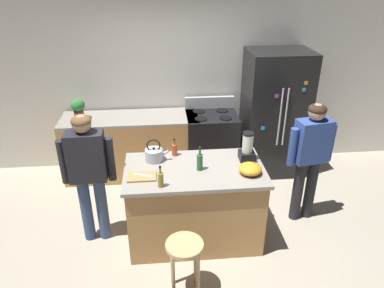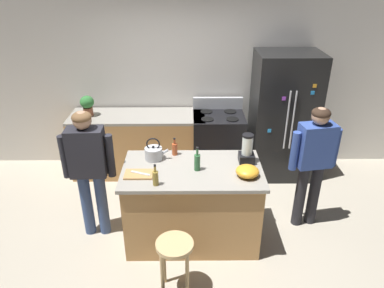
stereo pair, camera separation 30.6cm
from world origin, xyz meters
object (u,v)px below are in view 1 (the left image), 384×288
chef_knife (144,175)px  person_by_sink_right (310,152)px  person_by_island_left (88,168)px  tea_kettle (154,154)px  kitchen_island (194,204)px  bottle_olive_oil (200,161)px  cutting_board (142,177)px  bottle_vinegar (161,179)px  potted_plant (78,108)px  mixing_bowl (250,169)px  bottle_cooking_sauce (175,149)px  bar_stool (185,255)px  blender_appliance (247,148)px  refrigerator (274,114)px  stove_range (211,143)px

chef_knife → person_by_sink_right: bearing=32.1°
person_by_island_left → tea_kettle: (0.72, 0.12, 0.07)m
kitchen_island → chef_knife: (-0.55, -0.13, 0.50)m
bottle_olive_oil → chef_knife: 0.62m
cutting_board → bottle_vinegar: bearing=-43.8°
potted_plant → mixing_bowl: 2.70m
potted_plant → bottle_cooking_sauce: bearing=-43.0°
bar_stool → blender_appliance: (0.79, 0.95, 0.61)m
bar_stool → cutting_board: 0.92m
kitchen_island → cutting_board: size_ratio=5.13×
person_by_island_left → bar_stool: person_by_island_left is taller
bottle_olive_oil → chef_knife: size_ratio=1.25×
mixing_bowl → chef_knife: mixing_bowl is taller
person_by_sink_right → potted_plant: 3.21m
mixing_bowl → tea_kettle: size_ratio=0.90×
refrigerator → bottle_vinegar: size_ratio=8.00×
potted_plant → blender_appliance: size_ratio=0.88×
person_by_sink_right → tea_kettle: size_ratio=5.68×
person_by_island_left → chef_knife: person_by_island_left is taller
kitchen_island → blender_appliance: bearing=13.4°
refrigerator → chef_knife: 2.50m
mixing_bowl → cutting_board: (-1.15, 0.03, -0.05)m
refrigerator → chef_knife: bearing=-139.4°
potted_plant → bottle_vinegar: 2.19m
blender_appliance → bottle_cooking_sauce: blender_appliance is taller
stove_range → person_by_sink_right: 1.68m
bottle_cooking_sauce → bottle_vinegar: (-0.17, -0.64, 0.01)m
refrigerator → stove_range: size_ratio=1.66×
kitchen_island → mixing_bowl: bearing=-15.0°
person_by_island_left → chef_knife: 0.65m
potted_plant → chef_knife: size_ratio=1.36×
bar_stool → mixing_bowl: bearing=40.9°
cutting_board → chef_knife: 0.02m
person_by_island_left → bottle_cooking_sauce: person_by_island_left is taller
cutting_board → bottle_olive_oil: bearing=9.3°
blender_appliance → bottle_vinegar: 1.09m
kitchen_island → bar_stool: 0.82m
person_by_sink_right → mixing_bowl: size_ratio=6.34×
bottle_vinegar → tea_kettle: size_ratio=0.86×
bottle_olive_oil → kitchen_island: bearing=153.3°
blender_appliance → tea_kettle: blender_appliance is taller
person_by_island_left → bar_stool: bearing=-42.7°
tea_kettle → refrigerator: bearing=35.5°
bottle_cooking_sauce → mixing_bowl: (0.78, -0.48, -0.02)m
bottle_cooking_sauce → chef_knife: bearing=-127.6°
bottle_olive_oil → person_by_sink_right: bearing=11.9°
person_by_sink_right → cutting_board: 2.02m
person_by_island_left → bottle_vinegar: person_by_island_left is taller
stove_range → chef_knife: size_ratio=5.17×
refrigerator → potted_plant: 2.87m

